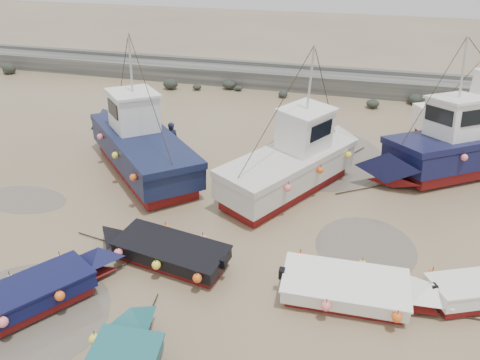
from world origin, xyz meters
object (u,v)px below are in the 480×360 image
object	(u,v)px
dinghy_1	(35,292)
dinghy_4	(163,248)
dinghy_5	(357,287)
cabin_boat_1	(296,160)
cabin_boat_2	(463,147)
cabin_boat_0	(138,142)
person	(173,157)

from	to	relation	value
dinghy_1	dinghy_4	size ratio (longest dim) A/B	0.93
dinghy_5	cabin_boat_1	world-z (taller)	cabin_boat_1
dinghy_5	cabin_boat_2	world-z (taller)	cabin_boat_2
dinghy_1	dinghy_4	world-z (taller)	same
cabin_boat_0	cabin_boat_2	distance (m)	15.15
dinghy_1	cabin_boat_2	bearing A→B (deg)	77.71
cabin_boat_0	cabin_boat_2	world-z (taller)	same
dinghy_5	cabin_boat_1	bearing A→B (deg)	-157.99
dinghy_4	person	size ratio (longest dim) A/B	3.30
dinghy_4	person	distance (m)	8.53
dinghy_1	person	xyz separation A→B (m)	(-0.22, 11.04, -0.54)
cabin_boat_2	dinghy_5	bearing A→B (deg)	123.05
cabin_boat_0	cabin_boat_1	size ratio (longest dim) A/B	0.95
dinghy_5	cabin_boat_2	size ratio (longest dim) A/B	0.61
dinghy_4	dinghy_5	size ratio (longest dim) A/B	1.01
dinghy_1	cabin_boat_0	world-z (taller)	cabin_boat_0
dinghy_4	cabin_boat_0	size ratio (longest dim) A/B	0.70
dinghy_5	person	distance (m)	12.60
dinghy_1	cabin_boat_0	xyz separation A→B (m)	(-1.31, 9.52, 0.77)
dinghy_5	cabin_boat_2	xyz separation A→B (m)	(4.13, 10.28, 0.76)
cabin_boat_2	person	size ratio (longest dim) A/B	5.31
dinghy_1	dinghy_5	xyz separation A→B (m)	(9.29, 2.78, 0.00)
dinghy_5	cabin_boat_0	world-z (taller)	cabin_boat_0
cabin_boat_0	dinghy_4	bearing A→B (deg)	-103.16
cabin_boat_0	cabin_boat_1	world-z (taller)	same
cabin_boat_0	dinghy_5	bearing A→B (deg)	-77.98
dinghy_4	person	world-z (taller)	dinghy_4
cabin_boat_2	dinghy_1	bearing A→B (deg)	99.17
dinghy_5	cabin_boat_0	size ratio (longest dim) A/B	0.69
dinghy_4	cabin_boat_2	world-z (taller)	cabin_boat_2
cabin_boat_1	cabin_boat_2	world-z (taller)	same
dinghy_4	cabin_boat_2	xyz separation A→B (m)	(10.64, 9.99, 0.76)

